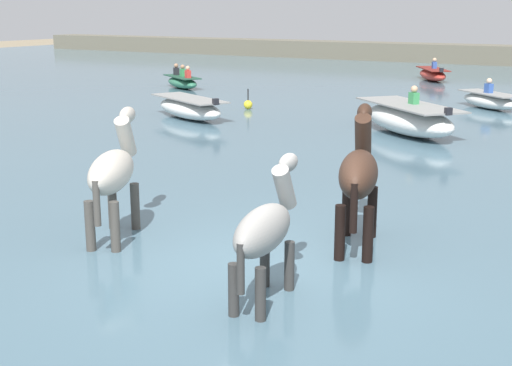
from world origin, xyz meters
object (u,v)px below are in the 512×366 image
boat_near_port (408,119)px  boat_distant_west (189,108)px  boat_mid_channel (433,74)px  boat_far_offshore (489,100)px  horse_lead_pinto (113,174)px  horse_trailing_grey (265,232)px  channel_buoy (248,104)px  horse_flank_dark_bay (359,176)px  boat_far_inshore (182,82)px

boat_near_port → boat_distant_west: size_ratio=1.08×
boat_mid_channel → boat_far_offshore: size_ratio=1.24×
horse_lead_pinto → horse_trailing_grey: bearing=-16.0°
boat_mid_channel → boat_distant_west: 15.28m
boat_distant_west → channel_buoy: boat_distant_west is taller
horse_flank_dark_bay → boat_near_port: (-2.30, 9.02, -0.60)m
horse_trailing_grey → boat_far_inshore: size_ratio=0.71×
horse_flank_dark_bay → boat_far_inshore: size_ratio=0.83×
boat_near_port → boat_far_offshore: boat_near_port is taller
horse_lead_pinto → boat_far_inshore: horse_lead_pinto is taller
boat_mid_channel → channel_buoy: size_ratio=4.66×
horse_trailing_grey → horse_lead_pinto: bearing=164.0°
horse_lead_pinto → channel_buoy: bearing=113.0°
boat_near_port → boat_far_offshore: size_ratio=1.48×
boat_distant_west → boat_far_inshore: boat_far_inshore is taller
boat_distant_west → horse_trailing_grey: bearing=-50.7°
horse_flank_dark_bay → boat_mid_channel: (-5.94, 23.32, -0.72)m
horse_trailing_grey → boat_mid_channel: horse_trailing_grey is taller
horse_trailing_grey → boat_near_port: horse_trailing_grey is taller
channel_buoy → boat_distant_west: bearing=-99.9°
horse_trailing_grey → boat_distant_west: size_ratio=0.54×
boat_near_port → channel_buoy: bearing=162.4°
boat_mid_channel → boat_far_inshore: size_ratio=1.19×
horse_trailing_grey → horse_flank_dark_bay: (0.17, 2.26, 0.19)m
horse_flank_dark_bay → boat_near_port: 9.33m
horse_lead_pinto → boat_far_offshore: size_ratio=0.83×
boat_near_port → horse_trailing_grey: bearing=-79.3°
boat_far_inshore → boat_far_offshore: (12.36, 0.19, -0.00)m
horse_trailing_grey → boat_mid_channel: (-5.77, 25.57, -0.52)m
boat_distant_west → channel_buoy: 2.68m
horse_trailing_grey → boat_distant_west: horse_trailing_grey is taller
boat_distant_west → boat_far_inshore: bearing=127.8°
boat_mid_channel → boat_far_inshore: boat_mid_channel is taller
boat_distant_west → boat_far_offshore: boat_far_offshore is taller
horse_flank_dark_bay → boat_mid_channel: size_ratio=0.70×
horse_flank_dark_bay → boat_distant_west: (-8.83, 8.31, -0.68)m
horse_trailing_grey → boat_mid_channel: size_ratio=0.60×
horse_lead_pinto → boat_far_offshore: horse_lead_pinto is taller
horse_lead_pinto → horse_flank_dark_bay: (3.12, 1.41, 0.06)m
boat_mid_channel → boat_near_port: size_ratio=0.84×
horse_flank_dark_bay → channel_buoy: (-8.37, 10.94, -0.84)m
boat_distant_west → boat_far_offshore: bearing=43.0°
boat_mid_channel → boat_distant_west: bearing=-100.9°
horse_lead_pinto → boat_mid_channel: 24.90m
horse_flank_dark_bay → boat_far_offshore: 15.18m
horse_trailing_grey → channel_buoy: (-8.19, 13.20, -0.65)m
horse_lead_pinto → boat_distant_west: size_ratio=0.61×
horse_lead_pinto → channel_buoy: 13.44m
horse_lead_pinto → horse_flank_dark_bay: 3.43m
horse_lead_pinto → horse_flank_dark_bay: bearing=24.3°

